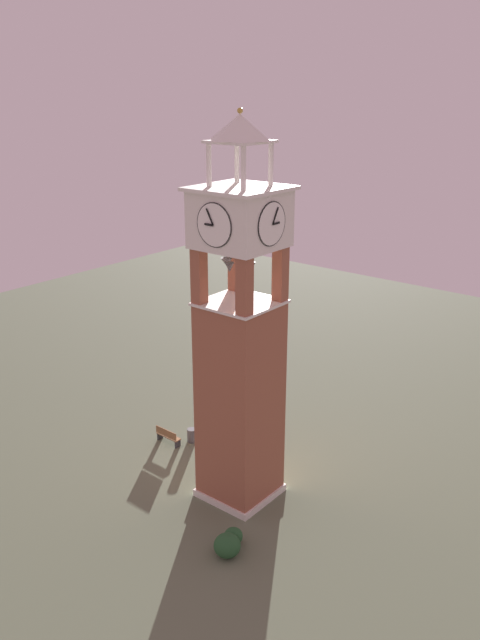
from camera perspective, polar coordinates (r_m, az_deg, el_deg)
ground at (r=34.07m, az=-0.00°, el=-14.82°), size 80.00×80.00×0.00m
clock_tower at (r=30.42m, az=-0.00°, el=-2.91°), size 3.74×3.74×18.49m
park_bench at (r=38.16m, az=-6.31°, el=-10.01°), size 0.46×1.61×0.95m
lamp_post at (r=37.89m, az=3.12°, el=-6.19°), size 0.36×0.36×4.06m
trash_bin at (r=38.27m, az=-4.23°, el=-9.98°), size 0.52×0.52×0.80m
shrub_near_entry at (r=30.71m, az=-0.59°, el=-18.32°), size 0.84×0.84×0.77m
shrub_left_of_tower at (r=30.00m, az=-1.13°, el=-19.06°), size 1.18×1.18×1.05m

